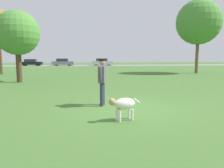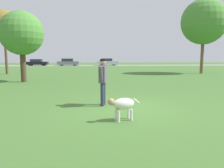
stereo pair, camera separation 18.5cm
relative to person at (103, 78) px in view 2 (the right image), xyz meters
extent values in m
plane|color=#426B2D|center=(0.84, -0.50, -1.00)|extent=(120.00, 120.00, 0.00)
cube|color=gray|center=(0.84, 36.37, -0.99)|extent=(120.00, 6.00, 0.01)
cylinder|color=#2D334C|center=(0.04, 0.12, -0.58)|extent=(0.16, 0.16, 0.84)
cylinder|color=#2D334C|center=(-0.04, -0.12, -0.58)|extent=(0.16, 0.16, 0.84)
cube|color=#514C56|center=(0.00, 0.00, 0.13)|extent=(0.34, 0.51, 0.59)
cylinder|color=#514C56|center=(0.07, 0.25, 0.13)|extent=(0.14, 0.23, 0.60)
cylinder|color=#514C56|center=(-0.07, -0.25, 0.13)|extent=(0.14, 0.23, 0.60)
sphere|color=#A87A5B|center=(0.00, 0.00, 0.57)|extent=(0.26, 0.26, 0.21)
cylinder|color=black|center=(0.00, 0.00, 0.64)|extent=(0.27, 0.27, 0.06)
ellipsoid|color=silver|center=(0.46, -1.94, -0.53)|extent=(0.70, 0.50, 0.32)
ellipsoid|color=tan|center=(0.29, -1.99, -0.59)|extent=(0.24, 0.27, 0.18)
sphere|color=tan|center=(0.09, -2.06, -0.44)|extent=(0.24, 0.24, 0.19)
cylinder|color=silver|center=(0.30, -2.09, -0.84)|extent=(0.09, 0.09, 0.31)
cylinder|color=silver|center=(0.24, -1.92, -0.84)|extent=(0.09, 0.09, 0.31)
cylinder|color=silver|center=(0.67, -1.96, -0.84)|extent=(0.09, 0.09, 0.31)
cylinder|color=silver|center=(0.62, -1.79, -0.84)|extent=(0.09, 0.09, 0.31)
cylinder|color=silver|center=(0.84, -1.82, -0.48)|extent=(0.22, 0.11, 0.19)
cylinder|color=yellow|center=(0.01, 0.60, -0.99)|extent=(0.21, 0.21, 0.02)
torus|color=yellow|center=(0.01, 0.60, -0.99)|extent=(0.21, 0.21, 0.02)
cylinder|color=#4C3826|center=(-5.10, 7.98, 0.12)|extent=(0.37, 0.37, 2.24)
sphere|color=#4C8938|center=(-5.10, 7.98, 2.36)|extent=(2.99, 2.99, 2.99)
cylinder|color=brown|center=(-8.85, 15.25, 0.77)|extent=(0.26, 0.26, 3.54)
sphere|color=olive|center=(-8.85, 15.25, 3.74)|extent=(3.20, 3.20, 3.20)
cylinder|color=brown|center=(11.34, 14.38, 0.81)|extent=(0.33, 0.33, 3.61)
sphere|color=#4C8938|center=(11.34, 14.38, 4.36)|extent=(4.67, 4.67, 4.67)
cube|color=black|center=(-10.87, 36.70, -0.50)|extent=(4.15, 1.80, 0.56)
cube|color=#232D38|center=(-11.00, 36.71, 0.04)|extent=(2.17, 1.52, 0.52)
cylinder|color=black|center=(-9.63, 37.42, -0.68)|extent=(0.63, 0.21, 0.63)
cylinder|color=black|center=(-9.65, 35.94, -0.68)|extent=(0.63, 0.21, 0.63)
cylinder|color=black|center=(-12.09, 37.47, -0.68)|extent=(0.63, 0.21, 0.63)
cylinder|color=black|center=(-12.12, 35.99, -0.68)|extent=(0.63, 0.21, 0.63)
cube|color=slate|center=(-4.75, 36.15, -0.47)|extent=(4.21, 1.77, 0.66)
cube|color=#232D38|center=(-4.87, 36.15, 0.13)|extent=(2.20, 1.51, 0.55)
cylinder|color=black|center=(-3.48, 36.87, -0.71)|extent=(0.57, 0.21, 0.57)
cylinder|color=black|center=(-3.50, 35.39, -0.71)|extent=(0.57, 0.21, 0.57)
cylinder|color=black|center=(-5.99, 36.90, -0.71)|extent=(0.57, 0.21, 0.57)
cylinder|color=black|center=(-6.01, 35.43, -0.71)|extent=(0.57, 0.21, 0.57)
cube|color=#B7B7BC|center=(3.02, 36.58, -0.45)|extent=(4.35, 2.03, 0.68)
cube|color=#232D38|center=(2.90, 36.58, 0.15)|extent=(2.29, 1.68, 0.52)
cylinder|color=black|center=(4.34, 37.31, -0.70)|extent=(0.61, 0.23, 0.60)
cylinder|color=black|center=(4.26, 35.72, -0.70)|extent=(0.61, 0.23, 0.60)
cylinder|color=black|center=(1.78, 37.43, -0.70)|extent=(0.61, 0.23, 0.60)
cylinder|color=black|center=(1.71, 35.85, -0.70)|extent=(0.61, 0.23, 0.60)
camera|label=1|loc=(-0.64, -7.77, 0.76)|focal=35.00mm
camera|label=2|loc=(-0.45, -7.79, 0.76)|focal=35.00mm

